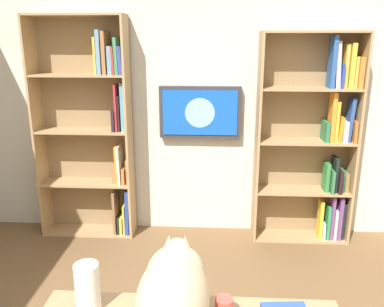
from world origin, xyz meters
name	(u,v)px	position (x,y,z in m)	size (l,w,h in m)	color
wall_back	(194,101)	(0.00, -2.23, 1.35)	(4.52, 0.06, 2.70)	beige
bookshelf_left	(317,143)	(-1.19, -2.06, 0.99)	(0.93, 0.28, 2.01)	tan
bookshelf_right	(95,129)	(0.97, -2.07, 1.09)	(0.93, 0.28, 2.16)	tan
wall_mounted_tv	(200,112)	(-0.06, -2.15, 1.26)	(0.79, 0.07, 0.50)	#333338
cat	(174,290)	(-0.05, 0.23, 0.92)	(0.30, 0.70, 0.34)	#D1B284
paper_towel_roll	(88,287)	(0.35, 0.16, 0.87)	(0.11, 0.11, 0.23)	white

